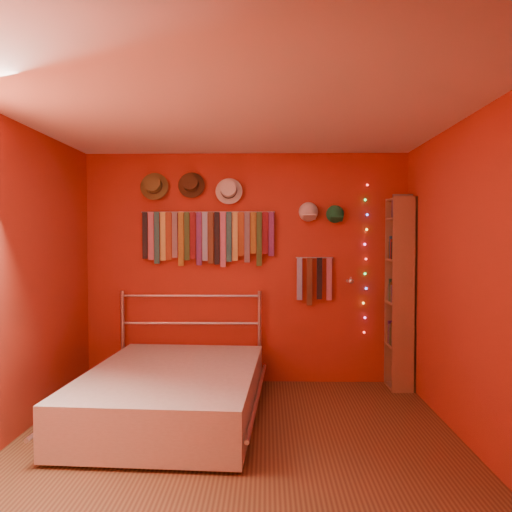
# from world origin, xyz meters

# --- Properties ---
(ground) EXTENTS (3.50, 3.50, 0.00)m
(ground) POSITION_xyz_m (0.00, 0.00, 0.00)
(ground) COLOR #502E1B
(ground) RESTS_ON ground
(back_wall) EXTENTS (3.50, 0.02, 2.50)m
(back_wall) POSITION_xyz_m (0.00, 1.75, 1.25)
(back_wall) COLOR maroon
(back_wall) RESTS_ON ground
(right_wall) EXTENTS (0.02, 3.50, 2.50)m
(right_wall) POSITION_xyz_m (1.75, 0.00, 1.25)
(right_wall) COLOR maroon
(right_wall) RESTS_ON ground
(left_wall) EXTENTS (0.02, 3.50, 2.50)m
(left_wall) POSITION_xyz_m (-1.75, 0.00, 1.25)
(left_wall) COLOR maroon
(left_wall) RESTS_ON ground
(ceiling) EXTENTS (3.50, 3.50, 0.02)m
(ceiling) POSITION_xyz_m (0.00, 0.00, 2.50)
(ceiling) COLOR white
(ceiling) RESTS_ON back_wall
(tie_rack) EXTENTS (1.45, 0.03, 0.60)m
(tie_rack) POSITION_xyz_m (-0.42, 1.69, 1.61)
(tie_rack) COLOR silver
(tie_rack) RESTS_ON back_wall
(small_tie_rack) EXTENTS (0.40, 0.03, 0.52)m
(small_tie_rack) POSITION_xyz_m (0.74, 1.69, 1.15)
(small_tie_rack) COLOR silver
(small_tie_rack) RESTS_ON back_wall
(fedora_olive) EXTENTS (0.30, 0.16, 0.30)m
(fedora_olive) POSITION_xyz_m (-0.99, 1.65, 2.15)
(fedora_olive) COLOR brown
(fedora_olive) RESTS_ON back_wall
(fedora_brown) EXTENTS (0.28, 0.15, 0.28)m
(fedora_brown) POSITION_xyz_m (-0.59, 1.65, 2.16)
(fedora_brown) COLOR #452E18
(fedora_brown) RESTS_ON back_wall
(fedora_white) EXTENTS (0.29, 0.16, 0.29)m
(fedora_white) POSITION_xyz_m (-0.18, 1.65, 2.09)
(fedora_white) COLOR white
(fedora_white) RESTS_ON back_wall
(cap_white) EXTENTS (0.19, 0.24, 0.19)m
(cap_white) POSITION_xyz_m (0.67, 1.70, 1.86)
(cap_white) COLOR white
(cap_white) RESTS_ON back_wall
(cap_green) EXTENTS (0.19, 0.23, 0.19)m
(cap_green) POSITION_xyz_m (0.96, 1.70, 1.84)
(cap_green) COLOR #1A7740
(cap_green) RESTS_ON back_wall
(fairy_lights) EXTENTS (0.06, 0.02, 1.62)m
(fairy_lights) POSITION_xyz_m (1.29, 1.71, 1.35)
(fairy_lights) COLOR #FF3333
(fairy_lights) RESTS_ON back_wall
(reading_lamp) EXTENTS (0.06, 0.27, 0.08)m
(reading_lamp) POSITION_xyz_m (1.10, 1.54, 1.13)
(reading_lamp) COLOR silver
(reading_lamp) RESTS_ON back_wall
(bookshelf) EXTENTS (0.25, 0.34, 2.00)m
(bookshelf) POSITION_xyz_m (1.66, 1.53, 1.02)
(bookshelf) COLOR olive
(bookshelf) RESTS_ON ground
(bed) EXTENTS (1.63, 2.13, 1.01)m
(bed) POSITION_xyz_m (-0.60, 0.60, 0.23)
(bed) COLOR silver
(bed) RESTS_ON ground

